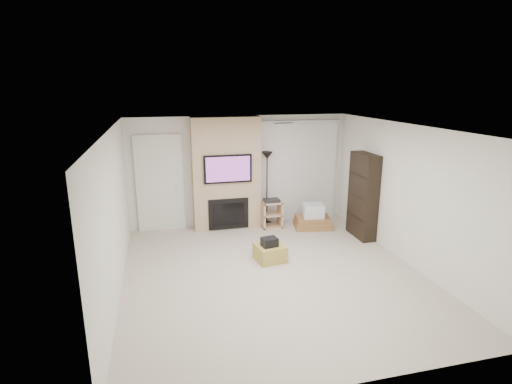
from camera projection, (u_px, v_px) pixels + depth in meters
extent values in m
cube|color=beige|center=(273.00, 274.00, 6.89)|extent=(5.00, 5.50, 0.00)
cube|color=white|center=(274.00, 128.00, 6.25)|extent=(5.00, 5.50, 0.00)
cube|color=silver|center=(240.00, 171.00, 9.15)|extent=(5.00, 0.00, 2.50)
cube|color=silver|center=(351.00, 281.00, 3.99)|extent=(5.00, 0.00, 2.50)
cube|color=silver|center=(114.00, 216.00, 5.99)|extent=(0.00, 5.50, 2.50)
cube|color=silver|center=(407.00, 195.00, 7.15)|extent=(0.00, 5.50, 2.50)
cube|color=silver|center=(283.00, 123.00, 7.09)|extent=(0.35, 0.18, 0.01)
cube|color=#AE9944|center=(270.00, 253.00, 7.39)|extent=(0.57, 0.57, 0.30)
cube|color=black|center=(269.00, 242.00, 7.28)|extent=(0.31, 0.26, 0.16)
cube|color=tan|center=(226.00, 173.00, 8.88)|extent=(1.50, 0.40, 2.50)
cube|color=black|center=(228.00, 169.00, 8.62)|extent=(1.05, 0.06, 0.62)
cube|color=#723379|center=(228.00, 169.00, 8.59)|extent=(0.96, 0.00, 0.54)
cube|color=black|center=(229.00, 214.00, 8.91)|extent=(0.90, 0.04, 0.70)
cube|color=black|center=(229.00, 214.00, 8.89)|extent=(0.70, 0.02, 0.50)
cube|color=silver|center=(160.00, 183.00, 8.74)|extent=(1.02, 0.08, 2.14)
cube|color=beige|center=(160.00, 185.00, 8.76)|extent=(0.90, 0.05, 2.05)
cylinder|color=silver|center=(176.00, 186.00, 8.80)|extent=(0.07, 0.06, 0.07)
cube|color=silver|center=(300.00, 122.00, 9.14)|extent=(1.98, 0.10, 0.08)
cube|color=white|center=(298.00, 173.00, 9.45)|extent=(1.90, 0.03, 2.29)
cylinder|color=black|center=(267.00, 223.00, 9.37)|extent=(0.25, 0.25, 0.03)
cylinder|color=black|center=(267.00, 190.00, 9.16)|extent=(0.03, 0.03, 1.59)
cone|color=black|center=(267.00, 155.00, 8.95)|extent=(0.25, 0.25, 0.16)
cube|color=#D8AD84|center=(263.00, 215.00, 9.06)|extent=(0.04, 0.38, 0.60)
cube|color=#D8AD84|center=(280.00, 214.00, 9.16)|extent=(0.04, 0.38, 0.60)
cube|color=#D8AD84|center=(271.00, 226.00, 9.18)|extent=(0.45, 0.38, 0.03)
cube|color=#D8AD84|center=(271.00, 214.00, 9.11)|extent=(0.45, 0.38, 0.03)
cube|color=#D8AD84|center=(272.00, 202.00, 9.04)|extent=(0.45, 0.38, 0.03)
cube|color=black|center=(272.00, 200.00, 9.02)|extent=(0.35, 0.25, 0.06)
cube|color=#96663C|center=(313.00, 225.00, 9.14)|extent=(0.93, 0.77, 0.09)
cube|color=#96663C|center=(313.00, 222.00, 9.12)|extent=(0.88, 0.73, 0.08)
cube|color=#96663C|center=(313.00, 218.00, 9.10)|extent=(0.84, 0.68, 0.08)
cube|color=silver|center=(313.00, 210.00, 9.05)|extent=(0.52, 0.48, 0.30)
cube|color=black|center=(363.00, 196.00, 8.39)|extent=(0.30, 0.80, 1.80)
cube|color=black|center=(361.00, 216.00, 8.50)|extent=(0.26, 0.72, 0.02)
cube|color=black|center=(362.00, 196.00, 8.38)|extent=(0.26, 0.72, 0.02)
cube|color=black|center=(364.00, 175.00, 8.27)|extent=(0.26, 0.72, 0.02)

